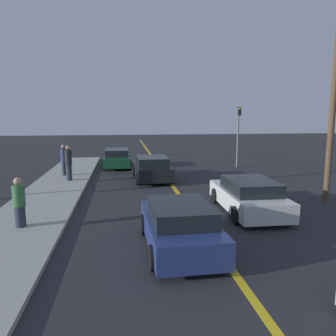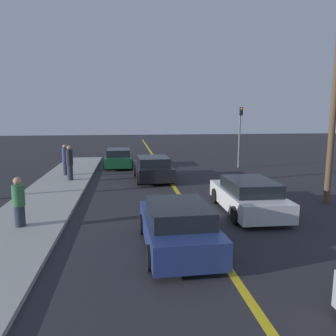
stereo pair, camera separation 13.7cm
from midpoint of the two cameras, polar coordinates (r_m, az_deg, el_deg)
road_center_line at (r=18.09m, az=-0.08°, el=-2.15°), size 0.20×60.00×0.01m
sidewalk_left at (r=14.22m, az=-21.20°, el=-5.70°), size 2.72×27.62×0.13m
car_ahead_center at (r=8.92m, az=1.59°, el=-10.12°), size 1.95×3.87×1.29m
car_far_distant at (r=12.52m, az=13.49°, el=-4.74°), size 1.98×4.29×1.25m
car_parked_left_lot at (r=18.14m, az=-3.00°, el=-0.09°), size 2.08×4.00×1.31m
car_oncoming_far at (r=22.85m, az=-9.01°, el=1.70°), size 1.89×4.00×1.27m
pedestrian_near_curb at (r=11.18m, az=-24.81°, el=-5.49°), size 0.38×0.38×1.56m
pedestrian_mid_group at (r=18.12m, az=-17.14°, el=0.85°), size 0.35×0.35×1.85m
pedestrian_far_standing at (r=19.72m, az=-17.88°, el=1.35°), size 0.32×0.32×1.77m
traffic_light at (r=22.70m, az=11.96°, el=6.34°), size 0.18×0.40×4.08m
utility_pole at (r=14.59m, az=26.45°, el=8.20°), size 0.24×0.24×7.11m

